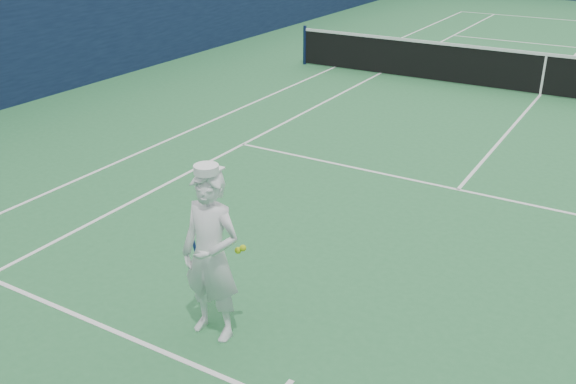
# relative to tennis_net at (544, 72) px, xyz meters

# --- Properties ---
(ground) EXTENTS (80.00, 80.00, 0.00)m
(ground) POSITION_rel_tennis_net_xyz_m (0.00, 0.00, -0.55)
(ground) COLOR #2A703D
(ground) RESTS_ON ground
(court_markings) EXTENTS (11.03, 23.83, 0.01)m
(court_markings) POSITION_rel_tennis_net_xyz_m (0.00, 0.00, -0.55)
(court_markings) COLOR white
(court_markings) RESTS_ON ground
(windscreen_fence) EXTENTS (20.12, 36.12, 4.00)m
(windscreen_fence) POSITION_rel_tennis_net_xyz_m (0.00, 0.00, 1.45)
(windscreen_fence) COLOR #0E1236
(windscreen_fence) RESTS_ON ground
(tennis_net) EXTENTS (12.88, 0.09, 1.07)m
(tennis_net) POSITION_rel_tennis_net_xyz_m (0.00, 0.00, 0.00)
(tennis_net) COLOR #141E4C
(tennis_net) RESTS_ON ground
(tennis_player) EXTENTS (0.77, 0.47, 1.89)m
(tennis_player) POSITION_rel_tennis_net_xyz_m (-1.08, -11.34, 0.37)
(tennis_player) COLOR white
(tennis_player) RESTS_ON ground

